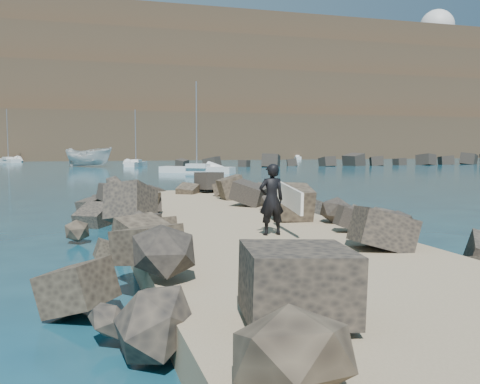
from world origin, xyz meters
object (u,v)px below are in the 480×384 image
(surfer_with_board, at_px, (274,199))
(radome, at_px, (437,32))
(surfboard_resting, at_px, (120,201))
(sailboat_c, at_px, (197,170))
(boat_imported, at_px, (89,157))

(surfer_with_board, relative_size, radome, 0.11)
(surfboard_resting, distance_m, surfer_with_board, 5.80)
(radome, height_order, sailboat_c, radome)
(boat_imported, height_order, sailboat_c, sailboat_c)
(surfer_with_board, height_order, radome, radome)
(boat_imported, xyz_separation_m, surfer_with_board, (3.16, -63.41, 0.12))
(surfboard_resting, height_order, radome, radome)
(surfboard_resting, bearing_deg, boat_imported, 88.52)
(surfboard_resting, xyz_separation_m, sailboat_c, (10.38, 37.19, -0.69))
(boat_imported, relative_size, sailboat_c, 0.73)
(surfboard_resting, xyz_separation_m, boat_imported, (0.08, 58.61, 0.29))
(surfer_with_board, bearing_deg, surfboard_resting, 123.97)
(surfboard_resting, bearing_deg, radome, 49.30)
(surfer_with_board, bearing_deg, radome, 52.36)
(surfboard_resting, bearing_deg, surfer_with_board, -57.44)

